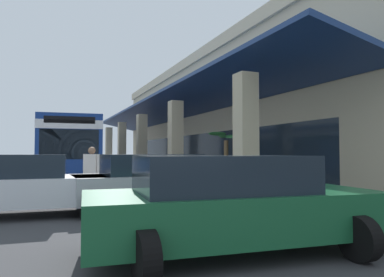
% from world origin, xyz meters
% --- Properties ---
extents(ground, '(120.00, 120.00, 0.00)m').
position_xyz_m(ground, '(0.00, 8.00, 0.00)').
color(ground, '#38383A').
extents(curb_strip, '(35.27, 0.50, 0.12)m').
position_xyz_m(curb_strip, '(-2.78, 4.80, 0.06)').
color(curb_strip, '#9E998E').
rests_on(curb_strip, ground).
extents(plaza_building, '(29.69, 16.64, 7.51)m').
position_xyz_m(plaza_building, '(-2.78, 14.43, 3.76)').
color(plaza_building, '#C6B793').
rests_on(plaza_building, ground).
extents(transit_bus, '(11.40, 3.65, 3.34)m').
position_xyz_m(transit_bus, '(-2.58, 1.07, 1.85)').
color(transit_bus, navy).
rests_on(transit_bus, ground).
extents(parked_sedan_white, '(2.64, 4.51, 1.47)m').
position_xyz_m(parked_sedan_white, '(8.24, -0.98, 0.75)').
color(parked_sedan_white, silver).
rests_on(parked_sedan_white, ground).
extents(parked_sedan_green, '(2.72, 4.55, 1.47)m').
position_xyz_m(parked_sedan_green, '(12.94, 2.22, 0.75)').
color(parked_sedan_green, '#195933').
rests_on(parked_sedan_green, ground).
extents(parked_sedan_silver, '(2.51, 4.44, 1.47)m').
position_xyz_m(parked_sedan_silver, '(8.46, 2.41, 0.75)').
color(parked_sedan_silver, '#B2B5BA').
rests_on(parked_sedan_silver, ground).
extents(pedestrian, '(0.59, 0.50, 1.70)m').
position_xyz_m(pedestrian, '(6.37, 0.97, 0.95)').
color(pedestrian, '#38383D').
rests_on(pedestrian, ground).
extents(potted_palm, '(1.88, 1.45, 2.29)m').
position_xyz_m(potted_palm, '(6.27, 5.75, 0.55)').
color(potted_palm, gray).
rests_on(potted_palm, ground).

